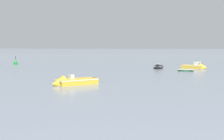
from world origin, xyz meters
TOP-DOWN VIEW (x-y plane):
  - motorboat_moored_0 at (-18.42, 20.24)m, footprint 5.80×4.99m
  - rowboat_moored_0 at (-1.39, 41.32)m, footprint 3.15×1.77m
  - motorboat_moored_2 at (1.91, 48.39)m, footprint 5.42×4.72m
  - motorboat_moored_4 at (-6.00, 47.43)m, footprint 2.32×4.67m
  - channel_buoy at (-40.23, 58.30)m, footprint 0.90×0.90m

SIDE VIEW (x-z plane):
  - rowboat_moored_0 at x=-1.39m, z-range -0.11..0.36m
  - motorboat_moored_4 at x=-6.00m, z-range -0.56..0.98m
  - motorboat_moored_0 at x=-18.42m, z-range -0.71..1.25m
  - motorboat_moored_2 at x=1.91m, z-range -0.71..1.33m
  - channel_buoy at x=-40.23m, z-range -0.69..1.61m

